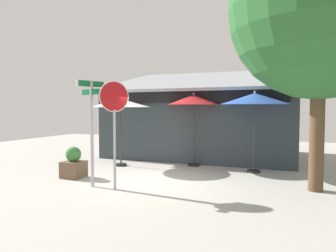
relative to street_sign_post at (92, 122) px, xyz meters
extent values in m
cube|color=#ADA8A0|center=(1.26, 1.32, -1.86)|extent=(28.00, 28.00, 0.10)
cube|color=#333D42|center=(1.36, 7.14, -0.31)|extent=(8.15, 5.48, 3.00)
cube|color=#999EA8|center=(1.36, 6.99, 1.73)|extent=(8.65, 6.07, 1.38)
cube|color=black|center=(1.36, 4.35, 0.84)|extent=(7.55, 0.16, 0.44)
cylinder|color=#A8AAB2|center=(0.00, 0.00, -0.33)|extent=(0.09, 0.09, 2.96)
cube|color=#116B38|center=(0.00, 0.00, 1.05)|extent=(0.30, 0.80, 0.16)
cube|color=#116B38|center=(0.00, 0.00, 0.83)|extent=(0.80, 0.30, 0.16)
cube|color=white|center=(-0.14, -0.42, 1.05)|extent=(0.05, 0.07, 0.16)
cylinder|color=#A8AAB2|center=(0.73, -0.01, -0.73)|extent=(0.07, 0.07, 2.15)
cylinder|color=white|center=(0.73, -0.01, 0.69)|extent=(0.53, 0.66, 0.83)
cylinder|color=red|center=(0.73, -0.01, 0.69)|extent=(0.51, 0.63, 0.78)
cylinder|color=black|center=(-0.90, 3.16, -1.77)|extent=(0.44, 0.44, 0.08)
cylinder|color=#333335|center=(-0.90, 3.16, -0.66)|extent=(0.05, 0.05, 2.30)
cone|color=white|center=(-0.90, 3.16, 0.59)|extent=(2.28, 2.28, 0.32)
sphere|color=silver|center=(-0.90, 3.16, 0.78)|extent=(0.08, 0.08, 0.08)
cylinder|color=black|center=(1.71, 4.13, -1.77)|extent=(0.44, 0.44, 0.08)
cylinder|color=#333335|center=(1.71, 4.13, -0.62)|extent=(0.05, 0.05, 2.39)
cone|color=#B21E23|center=(1.71, 4.13, 0.72)|extent=(2.00, 2.00, 0.38)
sphere|color=silver|center=(1.71, 4.13, 0.94)|extent=(0.08, 0.08, 0.08)
cylinder|color=black|center=(3.99, 3.69, -1.77)|extent=(0.44, 0.44, 0.08)
cylinder|color=#333335|center=(3.99, 3.69, -0.62)|extent=(0.05, 0.05, 2.38)
cone|color=#2D56B7|center=(3.99, 3.69, 0.71)|extent=(2.35, 2.35, 0.38)
sphere|color=silver|center=(3.99, 3.69, 0.93)|extent=(0.08, 0.08, 0.08)
cylinder|color=brown|center=(5.79, 1.77, -0.31)|extent=(0.37, 0.37, 2.99)
sphere|color=#28602D|center=(5.79, 1.77, 2.94)|extent=(4.68, 4.68, 4.68)
cube|color=brown|center=(-1.24, 0.77, -1.55)|extent=(0.64, 0.64, 0.52)
sphere|color=#387538|center=(-1.24, 0.77, -1.07)|extent=(0.48, 0.48, 0.48)
camera|label=1|loc=(5.12, -7.30, 0.35)|focal=33.52mm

